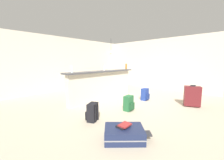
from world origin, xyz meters
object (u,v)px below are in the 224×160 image
at_px(bottle_white, 104,68).
at_px(pendant_lamp, 111,52).
at_px(dining_table, 111,76).
at_px(backpack_black, 92,112).
at_px(backpack_green, 129,103).
at_px(suitcase_upright_maroon, 192,96).
at_px(book_stack, 124,125).
at_px(bottle_amber, 126,66).
at_px(backpack_blue, 145,95).
at_px(dining_chair_near_partition, 118,79).
at_px(dining_chair_far_side, 103,78).
at_px(suitcase_flat_navy, 124,134).
at_px(bottle_clear, 72,69).

relative_size(bottle_white, pendant_lamp, 0.28).
distance_m(dining_table, backpack_black, 3.99).
relative_size(backpack_green, suitcase_upright_maroon, 0.63).
bearing_deg(book_stack, backpack_green, 33.17).
xyz_separation_m(bottle_amber, backpack_blue, (-0.33, -1.12, -0.97)).
distance_m(dining_chair_near_partition, dining_chair_far_side, 1.07).
distance_m(pendant_lamp, backpack_green, 3.70).
distance_m(suitcase_upright_maroon, backpack_black, 3.09).
bearing_deg(dining_chair_far_side, suitcase_flat_navy, -128.93).
bearing_deg(book_stack, suitcase_upright_maroon, -8.08).
relative_size(bottle_amber, suitcase_upright_maroon, 0.34).
distance_m(suitcase_upright_maroon, book_stack, 2.87).
height_order(dining_table, suitcase_flat_navy, dining_table).
bearing_deg(pendant_lamp, bottle_white, -142.42).
distance_m(bottle_clear, bottle_amber, 2.54).
bearing_deg(pendant_lamp, backpack_black, -142.47).
height_order(pendant_lamp, backpack_black, pendant_lamp).
height_order(dining_chair_near_partition, suitcase_flat_navy, dining_chair_near_partition).
bearing_deg(bottle_white, bottle_amber, 1.68).
relative_size(bottle_white, suitcase_upright_maroon, 0.32).
height_order(bottle_clear, backpack_green, bottle_clear).
xyz_separation_m(backpack_blue, book_stack, (-2.48, -1.01, 0.05)).
distance_m(dining_chair_far_side, backpack_green, 3.75).
height_order(backpack_green, book_stack, backpack_green).
xyz_separation_m(dining_chair_near_partition, pendant_lamp, (0.04, 0.53, 1.33)).
height_order(dining_chair_far_side, suitcase_upright_maroon, dining_chair_far_side).
bearing_deg(book_stack, dining_table, 46.76).
relative_size(suitcase_upright_maroon, backpack_blue, 1.60).
height_order(bottle_white, suitcase_flat_navy, bottle_white).
distance_m(bottle_white, bottle_amber, 1.31).
relative_size(bottle_clear, dining_chair_near_partition, 0.23).
bearing_deg(backpack_green, backpack_black, 169.91).
relative_size(dining_chair_far_side, backpack_black, 2.21).
height_order(bottle_clear, suitcase_flat_navy, bottle_clear).
distance_m(dining_chair_far_side, suitcase_upright_maroon, 4.39).
height_order(bottle_amber, pendant_lamp, pendant_lamp).
bearing_deg(pendant_lamp, backpack_blue, -107.57).
distance_m(pendant_lamp, backpack_black, 4.31).
relative_size(pendant_lamp, book_stack, 3.13).
height_order(bottle_clear, dining_chair_far_side, bottle_clear).
height_order(bottle_white, bottle_amber, bottle_amber).
distance_m(dining_chair_far_side, backpack_blue, 3.06).
bearing_deg(pendant_lamp, dining_chair_near_partition, -94.48).
xyz_separation_m(bottle_amber, suitcase_flat_navy, (-2.83, -2.15, -1.06)).
bearing_deg(suitcase_flat_navy, book_stack, 55.75).
bearing_deg(bottle_amber, backpack_green, -140.12).
height_order(bottle_amber, suitcase_flat_navy, bottle_amber).
bearing_deg(dining_chair_near_partition, backpack_blue, -111.01).
distance_m(backpack_black, book_stack, 1.01).
bearing_deg(suitcase_upright_maroon, dining_chair_far_side, 85.14).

